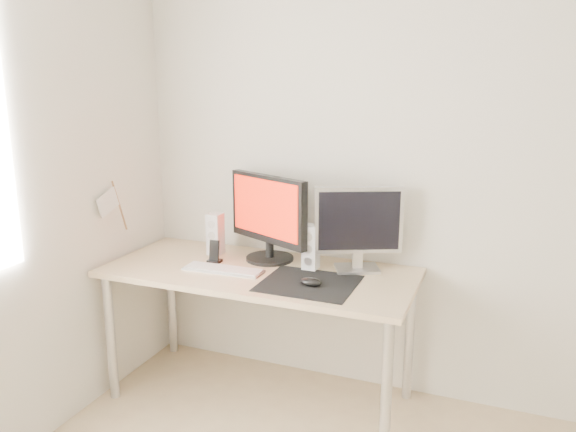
% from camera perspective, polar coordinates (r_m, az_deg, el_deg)
% --- Properties ---
extents(wall_back, '(3.50, 0.00, 3.50)m').
position_cam_1_polar(wall_back, '(2.91, 17.07, 4.50)').
color(wall_back, white).
rests_on(wall_back, ground).
extents(mousepad, '(0.45, 0.40, 0.00)m').
position_cam_1_polar(mousepad, '(2.72, 2.13, -6.85)').
color(mousepad, black).
rests_on(mousepad, desk).
extents(mouse, '(0.11, 0.06, 0.04)m').
position_cam_1_polar(mouse, '(2.68, 2.33, -6.69)').
color(mouse, black).
rests_on(mouse, mousepad).
extents(desk, '(1.60, 0.70, 0.73)m').
position_cam_1_polar(desk, '(2.94, -2.94, -6.91)').
color(desk, '#D1B587').
rests_on(desk, ground).
extents(main_monitor, '(0.52, 0.35, 0.47)m').
position_cam_1_polar(main_monitor, '(2.99, -2.03, 0.14)').
color(main_monitor, black).
rests_on(main_monitor, desk).
extents(second_monitor, '(0.43, 0.24, 0.43)m').
position_cam_1_polar(second_monitor, '(2.86, 7.16, -0.88)').
color(second_monitor, silver).
rests_on(second_monitor, desk).
extents(speaker_left, '(0.07, 0.09, 0.23)m').
position_cam_1_polar(speaker_left, '(3.16, -7.39, -1.81)').
color(speaker_left, white).
rests_on(speaker_left, desk).
extents(speaker_right, '(0.07, 0.09, 0.23)m').
position_cam_1_polar(speaker_right, '(2.89, 2.33, -3.17)').
color(speaker_right, white).
rests_on(speaker_right, desk).
extents(keyboard, '(0.42, 0.13, 0.02)m').
position_cam_1_polar(keyboard, '(2.91, -6.60, -5.42)').
color(keyboard, '#AEAEB0').
rests_on(keyboard, desk).
extents(phone_dock, '(0.07, 0.06, 0.12)m').
position_cam_1_polar(phone_dock, '(3.04, -7.49, -4.02)').
color(phone_dock, black).
rests_on(phone_dock, desk).
extents(pennant, '(0.01, 0.23, 0.29)m').
position_cam_1_polar(pennant, '(3.12, -17.46, 1.26)').
color(pennant, '#A57F54').
rests_on(pennant, wall_left).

